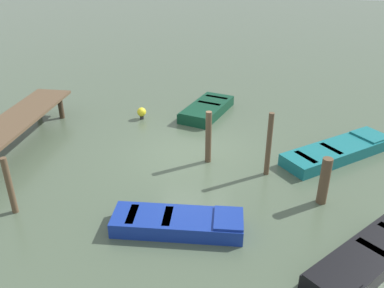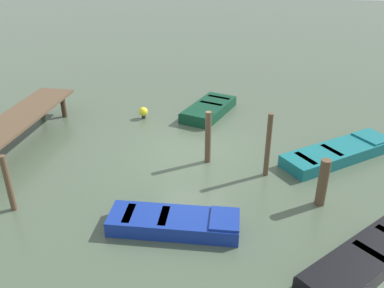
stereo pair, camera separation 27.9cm
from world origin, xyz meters
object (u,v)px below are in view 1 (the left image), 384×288
object	(u,v)px
mooring_piling_far_left	(208,137)
mooring_piling_near_right	(269,144)
rowboat_teal	(338,151)
mooring_piling_near_left	(324,181)
rowboat_blue	(179,222)
rowboat_dark_green	(207,109)
rowboat_black	(365,260)
mooring_piling_far_right	(10,186)
dock_segment	(13,124)
marker_buoy	(142,112)

from	to	relation	value
mooring_piling_far_left	mooring_piling_near_right	size ratio (longest dim) A/B	0.86
mooring_piling_near_right	rowboat_teal	bearing A→B (deg)	-55.80
rowboat_teal	mooring_piling_near_right	size ratio (longest dim) A/B	1.88
mooring_piling_far_left	mooring_piling_near_left	distance (m)	3.83
rowboat_blue	mooring_piling_far_left	distance (m)	3.64
rowboat_dark_green	mooring_piling_far_left	distance (m)	4.02
rowboat_black	mooring_piling_near_right	xyz separation A→B (m)	(3.66, 2.25, 0.80)
rowboat_dark_green	mooring_piling_near_right	distance (m)	5.11
mooring_piling_near_right	mooring_piling_near_left	bearing A→B (deg)	-129.05
rowboat_teal	mooring_piling_far_right	distance (m)	10.07
dock_segment	rowboat_black	xyz separation A→B (m)	(-3.91, -10.89, -0.62)
rowboat_teal	mooring_piling_near_left	distance (m)	2.94
rowboat_blue	mooring_piling_far_left	xyz separation A→B (m)	(3.58, -0.19, 0.66)
mooring_piling_near_left	marker_buoy	bearing A→B (deg)	54.94
mooring_piling_far_right	mooring_piling_near_left	bearing A→B (deg)	-76.12
rowboat_blue	mooring_piling_near_left	distance (m)	4.11
rowboat_black	mooring_piling_near_left	xyz separation A→B (m)	(2.41, 0.71, 0.47)
rowboat_blue	rowboat_teal	bearing A→B (deg)	41.55
rowboat_black	marker_buoy	xyz separation A→B (m)	(7.03, 7.29, 0.07)
rowboat_black	mooring_piling_near_right	world-z (taller)	mooring_piling_near_right
mooring_piling_near_left	marker_buoy	distance (m)	8.05
rowboat_dark_green	mooring_piling_far_right	distance (m)	8.59
dock_segment	rowboat_blue	size ratio (longest dim) A/B	1.95
dock_segment	rowboat_black	world-z (taller)	dock_segment
mooring_piling_near_left	mooring_piling_far_left	bearing A→B (deg)	63.82
rowboat_blue	mooring_piling_near_left	xyz separation A→B (m)	(1.89, -3.62, 0.47)
mooring_piling_far_left	rowboat_blue	bearing A→B (deg)	176.93
mooring_piling_near_left	marker_buoy	world-z (taller)	mooring_piling_near_left
dock_segment	mooring_piling_far_right	distance (m)	4.08
marker_buoy	mooring_piling_far_right	bearing A→B (deg)	167.28
rowboat_black	marker_buoy	world-z (taller)	marker_buoy
mooring_piling_near_right	dock_segment	bearing A→B (deg)	88.30
mooring_piling_far_left	mooring_piling_near_right	xyz separation A→B (m)	(-0.44, -1.90, 0.15)
dock_segment	mooring_piling_near_left	xyz separation A→B (m)	(-1.50, -10.18, -0.15)
rowboat_blue	dock_segment	bearing A→B (deg)	147.19
rowboat_dark_green	mooring_piling_far_right	world-z (taller)	mooring_piling_far_right
rowboat_dark_green	mooring_piling_near_right	size ratio (longest dim) A/B	1.54
dock_segment	marker_buoy	distance (m)	4.79
mooring_piling_near_left	rowboat_teal	bearing A→B (deg)	-15.12
rowboat_blue	rowboat_teal	world-z (taller)	same
dock_segment	rowboat_teal	world-z (taller)	dock_segment
dock_segment	mooring_piling_near_left	size ratio (longest dim) A/B	4.72
rowboat_dark_green	mooring_piling_far_left	size ratio (longest dim) A/B	1.79
rowboat_teal	mooring_piling_near_left	bearing A→B (deg)	-146.17
mooring_piling_far_left	rowboat_black	bearing A→B (deg)	-134.69
rowboat_blue	mooring_piling_near_left	bearing A→B (deg)	22.14
rowboat_dark_green	mooring_piling_near_right	bearing A→B (deg)	45.67
mooring_piling_near_left	mooring_piling_near_right	bearing A→B (deg)	50.95
rowboat_dark_green	mooring_piling_near_right	world-z (taller)	mooring_piling_near_right
mooring_piling_far_left	rowboat_dark_green	bearing A→B (deg)	9.62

